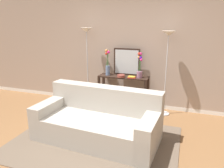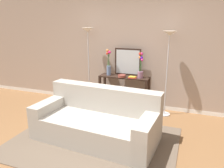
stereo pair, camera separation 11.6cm
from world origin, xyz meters
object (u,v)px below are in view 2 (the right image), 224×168
Objects in this scene: console_table at (124,87)px; vase_short_flowers at (141,68)px; fruit_bowl at (122,76)px; wall_mirror at (128,62)px; vase_tall_flowers at (109,65)px; floor_lamp_left at (88,45)px; floor_lamp_right at (168,50)px; book_stack at (132,77)px; book_row_under_console at (111,104)px; couch at (97,122)px.

console_table is 0.61m from vase_short_flowers.
fruit_bowl is (-0.40, -0.09, -0.19)m from vase_short_flowers.
wall_mirror is 0.45m from vase_tall_flowers.
vase_short_flowers is at bearing 0.68° from floor_lamp_left.
floor_lamp_right is 9.84× the size of book_stack.
floor_lamp_left is at bearing -179.32° from vase_short_flowers.
floor_lamp_left is at bearing 174.83° from fruit_bowl.
console_table is 0.63m from vase_tall_flowers.
floor_lamp_right is (1.84, 0.00, -0.04)m from floor_lamp_left.
book_row_under_console is (-0.54, 0.10, -0.75)m from book_stack.
wall_mirror is 0.42m from book_stack.
book_stack is (0.25, 1.38, 0.50)m from couch.
vase_short_flowers is at bearing -1.73° from console_table.
vase_tall_flowers reaches higher than book_stack.
couch reaches higher than book_stack.
vase_tall_flowers is at bearing -168.32° from book_row_under_console.
floor_lamp_left is 10.54× the size of fruit_bowl.
book_row_under_console is at bearing 2.67° from floor_lamp_left.
floor_lamp_left is 6.14× the size of book_row_under_console.
vase_short_flowers is (0.38, -0.01, 0.48)m from console_table.
book_row_under_console is (0.06, 0.01, -0.98)m from vase_tall_flowers.
fruit_bowl is at bearing -178.35° from book_stack.
vase_tall_flowers is 1.98× the size of book_row_under_console.
floor_lamp_right is at bearing -1.19° from book_row_under_console.
couch is 1.68m from vase_short_flowers.
vase_short_flowers is 3.17× the size of fruit_bowl.
vase_tall_flowers is at bearing 179.39° from floor_lamp_right.
book_stack is (0.24, 0.01, -0.01)m from fruit_bowl.
couch is 1.81m from wall_mirror.
vase_short_flowers is (0.34, -0.15, -0.09)m from wall_mirror.
vase_tall_flowers is at bearing 103.45° from couch.
floor_lamp_right is at bearing 4.56° from fruit_bowl.
book_stack is (0.19, -0.24, -0.29)m from wall_mirror.
fruit_bowl is (0.86, -0.08, -0.65)m from floor_lamp_left.
vase_short_flowers is 0.27m from book_stack.
floor_lamp_left is 3.10× the size of vase_tall_flowers.
wall_mirror is 0.38m from fruit_bowl.
console_table is 1.31m from floor_lamp_right.
vase_short_flowers is at bearing -24.09° from wall_mirror.
book_row_under_console is at bearing 178.81° from floor_lamp_right.
fruit_bowl is (-0.98, -0.08, -0.61)m from floor_lamp_right.
floor_lamp_right reaches higher than vase_tall_flowers.
couch is at bearing -76.55° from vase_tall_flowers.
wall_mirror reaches higher than couch.
book_stack is at bearing -3.67° from floor_lamp_left.
vase_tall_flowers is 0.76m from vase_short_flowers.
couch is 3.62× the size of vase_tall_flowers.
vase_tall_flowers reaches higher than vase_short_flowers.
book_stack reaches higher than console_table.
book_stack is at bearing -52.17° from wall_mirror.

